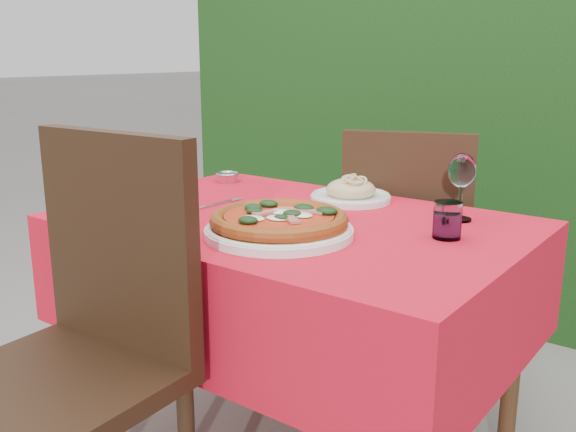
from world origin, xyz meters
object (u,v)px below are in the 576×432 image
Objects in this scene: chair_near at (85,332)px; fork at (216,204)px; water_glass at (447,222)px; pasta_plate at (351,193)px; chair_far at (407,244)px; pizza_plate at (279,223)px; steel_ramekin at (228,178)px; wine_glass at (462,174)px.

fork is at bearing 101.69° from chair_near.
pasta_plate is at bearing 152.62° from water_glass.
chair_near reaches higher than chair_far.
steel_ramekin is (-0.58, 0.45, -0.02)m from pizza_plate.
wine_glass is (-0.04, 0.19, 0.09)m from water_glass.
chair_near is at bearing 59.87° from chair_far.
chair_near is 0.64m from fork.
chair_far is 5.06× the size of wine_glass.
chair_near is 0.99m from steel_ramekin.
pasta_plate reaches higher than fork.
wine_glass reaches higher than fork.
pasta_plate reaches higher than steel_ramekin.
chair_near is 0.53m from pizza_plate.
steel_ramekin is at bearing 129.43° from fork.
fork is (-0.36, -0.59, 0.21)m from chair_far.
chair_far is 12.47× the size of steel_ramekin.
chair_far is at bearing 133.70° from wine_glass.
water_glass is at bearing -76.73° from wine_glass.
steel_ramekin is at bearing 142.24° from pizza_plate.
pizza_plate is at bearing -145.82° from water_glass.
wine_glass is at bearing -4.10° from pasta_plate.
chair_far is at bearing 124.73° from water_glass.
water_glass is (0.35, 0.24, 0.01)m from pizza_plate.
water_glass reaches higher than pasta_plate.
wine_glass is at bearing -1.82° from steel_ramekin.
pasta_plate is at bearing 58.62° from chair_far.
chair_far is 0.56m from wine_glass.
water_glass reaches higher than pizza_plate.
water_glass is 1.22× the size of steel_ramekin.
chair_far is (0.20, 1.20, -0.04)m from chair_near.
pizza_plate is 2.01× the size of wine_glass.
fork is (-0.71, -0.08, -0.04)m from water_glass.
pizza_plate is 0.39m from fork.
wine_glass is 0.73m from fork.
chair_near is 11.05× the size of water_glass.
wine_glass is (0.30, 0.42, 0.10)m from pizza_plate.
chair_far is at bearing 79.29° from pasta_plate.
fork is at bearing -157.94° from wine_glass.
chair_near is at bearing -99.05° from pasta_plate.
chair_near is at bearing -67.31° from steel_ramekin.
water_glass is 0.21m from wine_glass.
pizza_plate is 1.50× the size of pasta_plate.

